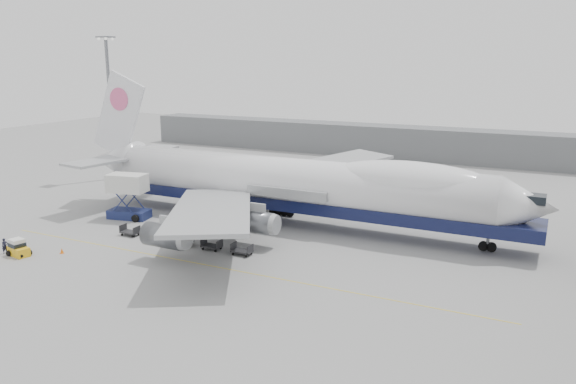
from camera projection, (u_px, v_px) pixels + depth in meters
The scene contains 14 objects.
ground at pixel (246, 250), 64.69m from camera, with size 260.00×260.00×0.00m, color gray.
apron_line at pixel (217, 267), 59.45m from camera, with size 60.00×0.15×0.01m, color gold.
hangar at pixel (362, 140), 129.29m from camera, with size 110.00×8.00×7.00m, color slate.
floodlight_mast at pixel (110, 101), 100.42m from camera, with size 2.40×2.40×25.43m.
airliner at pixel (296, 183), 73.59m from camera, with size 67.00×55.30×19.98m.
catering_truck at pixel (128, 194), 77.02m from camera, with size 6.03×4.66×6.23m.
baggage_tug at pixel (18, 248), 62.80m from camera, with size 2.83×1.89×1.90m.
ground_worker at pixel (5, 246), 63.41m from camera, with size 0.66×0.43×1.80m, color black.
traffic_cone at pixel (62, 251), 63.63m from camera, with size 0.42×0.42×0.63m.
dolly_0 at pixel (130, 231), 70.03m from camera, with size 2.30×1.35×1.30m.
dolly_1 at pixel (156, 236), 68.28m from camera, with size 2.30×1.35×1.30m.
dolly_2 at pixel (183, 240), 66.53m from camera, with size 2.30×1.35×1.30m.
dolly_3 at pixel (212, 245), 64.79m from camera, with size 2.30×1.35×1.30m.
dolly_4 at pixel (242, 250), 63.04m from camera, with size 2.30×1.35×1.30m.
Camera 1 is at (31.48, -52.94, 21.42)m, focal length 35.00 mm.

